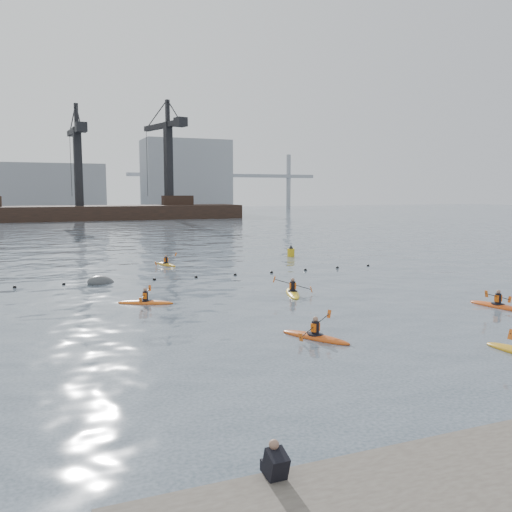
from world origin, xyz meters
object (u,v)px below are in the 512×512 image
object	(u,v)px
kayaker_3	(293,292)
kayaker_5	(166,264)
kayaker_0	(315,336)
mooring_buoy	(101,283)
nav_buoy	(291,252)
kayaker_2	(145,302)
kayaker_4	(498,305)

from	to	relation	value
kayaker_3	kayaker_5	distance (m)	16.44
kayaker_0	mooring_buoy	distance (m)	19.04
kayaker_0	kayaker_3	xyz separation A→B (m)	(3.55, 9.32, 0.00)
mooring_buoy	nav_buoy	xyz separation A→B (m)	(18.68, 8.91, 0.39)
kayaker_2	mooring_buoy	bearing A→B (deg)	36.36
kayaker_5	kayaker_4	bearing A→B (deg)	-78.67
kayaker_2	kayaker_3	world-z (taller)	kayaker_3
mooring_buoy	kayaker_2	bearing A→B (deg)	-79.35
kayaker_0	mooring_buoy	world-z (taller)	kayaker_0
kayaker_5	mooring_buoy	bearing A→B (deg)	-146.61
kayaker_2	kayaker_3	xyz separation A→B (m)	(8.78, -0.64, 0.01)
kayaker_3	kayaker_5	size ratio (longest dim) A/B	1.15
kayaker_5	mooring_buoy	world-z (taller)	kayaker_5
kayaker_0	kayaker_4	size ratio (longest dim) A/B	0.96
kayaker_2	nav_buoy	size ratio (longest dim) A/B	2.43
kayaker_0	kayaker_5	bearing A→B (deg)	63.24
kayaker_5	kayaker_0	bearing A→B (deg)	-105.64
nav_buoy	kayaker_3	bearing A→B (deg)	-115.82
kayaker_2	mooring_buoy	xyz separation A→B (m)	(-1.48, 7.86, -0.10)
kayaker_2	kayaker_5	distance (m)	16.00
kayaker_2	nav_buoy	distance (m)	24.02
kayaker_0	kayaker_2	bearing A→B (deg)	89.75
mooring_buoy	nav_buoy	size ratio (longest dim) A/B	1.65
kayaker_0	mooring_buoy	bearing A→B (deg)	82.67
kayaker_4	mooring_buoy	distance (m)	24.71
kayaker_5	mooring_buoy	size ratio (longest dim) A/B	1.47
kayaker_0	nav_buoy	xyz separation A→B (m)	(11.97, 26.73, 0.28)
kayaker_4	nav_buoy	distance (m)	24.99
kayaker_4	kayaker_5	size ratio (longest dim) A/B	1.11
kayaker_4	nav_buoy	world-z (taller)	nav_buoy
mooring_buoy	kayaker_0	bearing A→B (deg)	-69.37
kayaker_0	kayaker_2	world-z (taller)	kayaker_0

